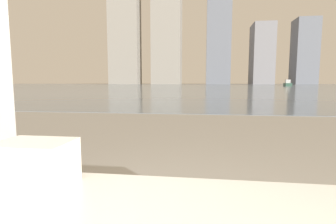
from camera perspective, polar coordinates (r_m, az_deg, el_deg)
name	(u,v)px	position (r m, az deg, el deg)	size (l,w,h in m)	color
towel_stack	(35,164)	(1.02, -26.95, -10.15)	(0.24, 0.18, 0.16)	silver
harbor_water	(203,86)	(61.97, 7.65, 5.64)	(180.00, 110.00, 0.01)	slate
harbor_boat_3	(288,84)	(65.80, 24.59, 5.61)	(1.89, 4.07, 1.47)	#335647
skyline_tower_1	(167,8)	(123.53, -0.26, 21.77)	(12.75, 10.14, 66.87)	gray
skyline_tower_2	(219,28)	(120.35, 10.95, 17.45)	(10.10, 11.38, 48.01)	slate
skyline_tower_3	(262,55)	(120.96, 19.73, 11.69)	(8.61, 12.70, 25.24)	slate
skyline_tower_4	(304,52)	(125.56, 27.55, 11.50)	(8.75, 9.85, 26.84)	slate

